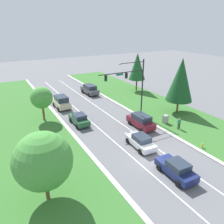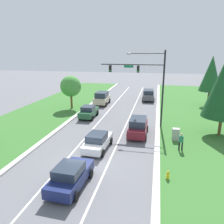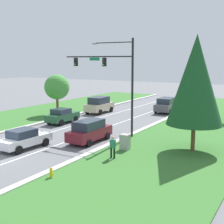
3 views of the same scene
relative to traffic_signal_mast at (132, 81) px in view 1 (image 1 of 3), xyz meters
The scene contains 21 objects.
ground_plane 12.77m from the traffic_signal_mast, 110.82° to the right, with size 160.00×160.00×0.00m, color slate.
curb_strip_right 12.19m from the traffic_signal_mast, 81.30° to the right, with size 0.50×90.00×0.15m.
curb_strip_left 15.48m from the traffic_signal_mast, 132.41° to the right, with size 0.50×90.00×0.15m.
grass_verge_right 13.91m from the traffic_signal_mast, 57.03° to the right, with size 10.00×90.00×0.08m.
grass_verge_left 19.21m from the traffic_signal_mast, 144.63° to the right, with size 10.00×90.00×0.08m.
lane_stripe_inner_left 13.44m from the traffic_signal_mast, 118.81° to the right, with size 0.14×81.00×0.01m.
lane_stripe_inner_right 12.32m from the traffic_signal_mast, 101.88° to the right, with size 0.14×81.00×0.01m.
traffic_signal_mast is the anchor object (origin of this frame).
forest_sedan 9.39m from the traffic_signal_mast, 166.34° to the left, with size 1.99×4.21×1.68m.
navy_sedan 15.10m from the traffic_signal_mast, 106.29° to the right, with size 2.16×4.34×1.65m.
burgundy_suv 5.91m from the traffic_signal_mast, 98.26° to the right, with size 2.07×4.64×1.91m.
champagne_suv 13.42m from the traffic_signal_mast, 128.75° to the left, with size 2.27×4.59×2.17m.
white_sedan 9.93m from the traffic_signal_mast, 116.34° to the right, with size 2.13×4.56×1.60m.
graphite_suv 15.60m from the traffic_signal_mast, 90.88° to the left, with size 2.36×5.00×1.99m.
utility_cabinet 7.44m from the traffic_signal_mast, 49.83° to the right, with size 0.70×0.60×1.29m.
pedestrian 8.92m from the traffic_signal_mast, 60.10° to the right, with size 0.40×0.23×1.69m.
fire_hydrant 12.98m from the traffic_signal_mast, 78.25° to the right, with size 0.34×0.20×0.70m.
conifer_near_right_tree 15.41m from the traffic_signal_mast, 51.26° to the left, with size 3.49×3.49×8.17m.
oak_near_left_tree 18.87m from the traffic_signal_mast, 145.45° to the right, with size 4.65×4.65×6.12m.
conifer_far_right_tree 8.29m from the traffic_signal_mast, 11.98° to the right, with size 4.22×4.22×8.91m.
oak_far_left_tree 13.42m from the traffic_signal_mast, 153.33° to the left, with size 3.22×3.22×5.21m.
Camera 1 is at (-13.79, -15.05, 13.56)m, focal length 35.00 mm.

